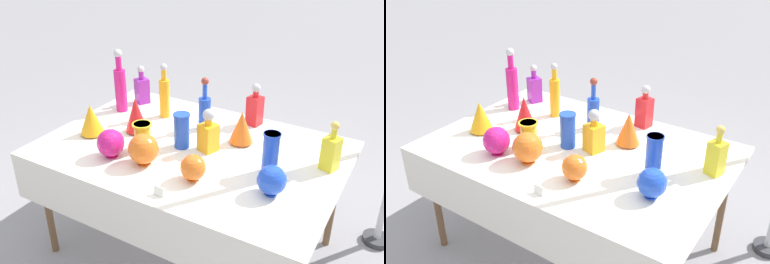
% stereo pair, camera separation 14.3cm
% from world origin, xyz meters
% --- Properties ---
extents(ground_plane, '(40.00, 40.00, 0.00)m').
position_xyz_m(ground_plane, '(0.00, 0.00, 0.00)').
color(ground_plane, gray).
extents(display_table, '(1.73, 1.17, 0.76)m').
position_xyz_m(display_table, '(0.00, -0.03, 0.71)').
color(display_table, white).
rests_on(display_table, ground).
extents(tall_bottle_0, '(0.08, 0.08, 0.44)m').
position_xyz_m(tall_bottle_0, '(-0.69, 0.21, 0.94)').
color(tall_bottle_0, '#C61972').
rests_on(tall_bottle_0, display_table).
extents(tall_bottle_1, '(0.08, 0.08, 0.34)m').
position_xyz_m(tall_bottle_1, '(-0.06, 0.26, 0.89)').
color(tall_bottle_1, blue).
rests_on(tall_bottle_1, display_table).
extents(tall_bottle_2, '(0.07, 0.07, 0.37)m').
position_xyz_m(tall_bottle_2, '(-0.38, 0.28, 0.91)').
color(tall_bottle_2, orange).
rests_on(tall_bottle_2, display_table).
extents(square_decanter_0, '(0.12, 0.12, 0.28)m').
position_xyz_m(square_decanter_0, '(-0.65, 0.40, 0.87)').
color(square_decanter_0, purple).
rests_on(square_decanter_0, display_table).
extents(square_decanter_1, '(0.10, 0.10, 0.28)m').
position_xyz_m(square_decanter_1, '(0.75, 0.16, 0.87)').
color(square_decanter_1, yellow).
rests_on(square_decanter_1, display_table).
extents(square_decanter_2, '(0.12, 0.12, 0.26)m').
position_xyz_m(square_decanter_2, '(0.10, 0.02, 0.87)').
color(square_decanter_2, orange).
rests_on(square_decanter_2, display_table).
extents(square_decanter_3, '(0.10, 0.10, 0.28)m').
position_xyz_m(square_decanter_3, '(0.19, 0.47, 0.88)').
color(square_decanter_3, red).
rests_on(square_decanter_3, display_table).
extents(slender_vase_0, '(0.10, 0.10, 0.21)m').
position_xyz_m(slender_vase_0, '(-0.05, -0.02, 0.87)').
color(slender_vase_0, blue).
rests_on(slender_vase_0, display_table).
extents(slender_vase_1, '(0.09, 0.09, 0.23)m').
position_xyz_m(slender_vase_1, '(0.49, -0.03, 0.88)').
color(slender_vase_1, blue).
rests_on(slender_vase_1, display_table).
extents(slender_vase_2, '(0.11, 0.11, 0.16)m').
position_xyz_m(slender_vase_2, '(-0.23, -0.16, 0.85)').
color(slender_vase_2, yellow).
rests_on(slender_vase_2, display_table).
extents(fluted_vase_0, '(0.14, 0.14, 0.20)m').
position_xyz_m(fluted_vase_0, '(0.23, 0.19, 0.87)').
color(fluted_vase_0, orange).
rests_on(fluted_vase_0, display_table).
extents(fluted_vase_1, '(0.15, 0.15, 0.20)m').
position_xyz_m(fluted_vase_1, '(-0.62, -0.17, 0.86)').
color(fluted_vase_1, orange).
rests_on(fluted_vase_1, display_table).
extents(fluted_vase_2, '(0.14, 0.14, 0.23)m').
position_xyz_m(fluted_vase_2, '(-0.40, -0.00, 0.88)').
color(fluted_vase_2, red).
rests_on(fluted_vase_2, display_table).
extents(round_bowl_0, '(0.13, 0.13, 0.14)m').
position_xyz_m(round_bowl_0, '(0.18, -0.30, 0.83)').
color(round_bowl_0, orange).
rests_on(round_bowl_0, display_table).
extents(round_bowl_1, '(0.16, 0.16, 0.16)m').
position_xyz_m(round_bowl_1, '(-0.34, -0.32, 0.85)').
color(round_bowl_1, '#C61972').
rests_on(round_bowl_1, display_table).
extents(round_bowl_2, '(0.17, 0.17, 0.18)m').
position_xyz_m(round_bowl_2, '(-0.13, -0.29, 0.85)').
color(round_bowl_2, orange).
rests_on(round_bowl_2, display_table).
extents(round_bowl_3, '(0.15, 0.15, 0.15)m').
position_xyz_m(round_bowl_3, '(0.57, -0.21, 0.84)').
color(round_bowl_3, blue).
rests_on(round_bowl_3, display_table).
extents(price_tag_left, '(0.06, 0.02, 0.05)m').
position_xyz_m(price_tag_left, '(0.11, -0.50, 0.78)').
color(price_tag_left, white).
rests_on(price_tag_left, display_table).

